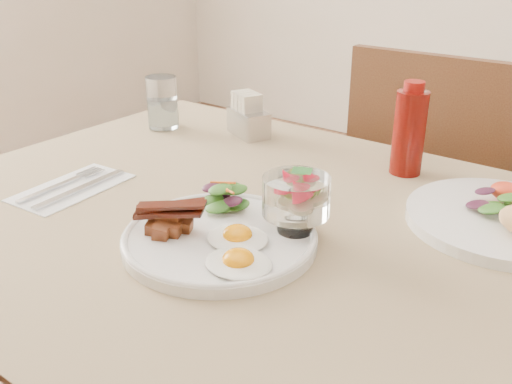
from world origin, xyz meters
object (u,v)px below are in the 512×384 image
(chair_far, at_px, (440,211))
(water_glass, at_px, (163,106))
(table, at_px, (297,281))
(main_plate, at_px, (220,239))
(fruit_cup, at_px, (296,196))
(sugar_caddy, at_px, (248,118))
(hot_sauce_bottle, at_px, (409,137))
(ketchup_bottle, at_px, (409,131))

(chair_far, bearing_deg, water_glass, -141.12)
(table, bearing_deg, main_plate, -124.57)
(fruit_cup, relative_size, water_glass, 0.83)
(chair_far, xyz_separation_m, sugar_caddy, (-0.34, -0.35, 0.27))
(table, xyz_separation_m, fruit_cup, (0.01, -0.03, 0.16))
(hot_sauce_bottle, height_order, water_glass, hot_sauce_bottle)
(table, distance_m, main_plate, 0.16)
(table, bearing_deg, chair_far, 90.00)
(table, xyz_separation_m, chair_far, (0.00, 0.66, -0.14))
(table, height_order, chair_far, chair_far)
(chair_far, distance_m, hot_sauce_bottle, 0.46)
(fruit_cup, relative_size, sugar_caddy, 0.84)
(ketchup_bottle, bearing_deg, water_glass, -172.19)
(fruit_cup, relative_size, ketchup_bottle, 0.57)
(table, relative_size, water_glass, 11.21)
(ketchup_bottle, bearing_deg, fruit_cup, -93.49)
(fruit_cup, relative_size, hot_sauce_bottle, 0.67)
(hot_sauce_bottle, xyz_separation_m, sugar_caddy, (-0.37, -0.00, -0.03))
(table, relative_size, fruit_cup, 13.58)
(table, xyz_separation_m, hot_sauce_bottle, (0.03, 0.31, 0.16))
(main_plate, height_order, hot_sauce_bottle, hot_sauce_bottle)
(chair_far, height_order, ketchup_bottle, chair_far)
(main_plate, bearing_deg, ketchup_bottle, 76.42)
(main_plate, height_order, ketchup_bottle, ketchup_bottle)
(fruit_cup, distance_m, ketchup_bottle, 0.34)
(table, relative_size, chair_far, 1.43)
(water_glass, bearing_deg, fruit_cup, -26.26)
(table, distance_m, fruit_cup, 0.16)
(table, height_order, water_glass, water_glass)
(table, distance_m, sugar_caddy, 0.48)
(table, height_order, hot_sauce_bottle, hot_sauce_bottle)
(table, bearing_deg, fruit_cup, -70.05)
(fruit_cup, xyz_separation_m, water_glass, (-0.54, 0.27, -0.02))
(fruit_cup, height_order, hot_sauce_bottle, hot_sauce_bottle)
(sugar_caddy, bearing_deg, fruit_cup, -20.03)
(main_plate, bearing_deg, hot_sauce_bottle, 76.25)
(main_plate, bearing_deg, chair_far, 84.77)
(ketchup_bottle, bearing_deg, table, -95.54)
(water_glass, bearing_deg, table, -24.31)
(main_plate, bearing_deg, table, 55.43)
(fruit_cup, distance_m, water_glass, 0.60)
(chair_far, distance_m, main_plate, 0.80)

